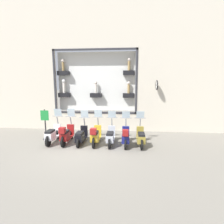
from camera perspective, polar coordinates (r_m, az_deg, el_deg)
ground_plane at (r=8.61m, az=-9.62°, el=-11.91°), size 120.00×120.00×0.00m
building_facade at (r=11.74m, az=-5.64°, el=20.62°), size 1.21×36.00×10.55m
scooter_olive_0 at (r=8.93m, az=9.40°, el=-8.15°), size 1.80×0.61×1.62m
scooter_navy_1 at (r=8.83m, az=4.45°, el=-8.01°), size 1.80×0.61×1.61m
scooter_silver_2 at (r=8.94m, az=-0.48°, el=-8.01°), size 1.80×0.60×1.61m
scooter_yellow_3 at (r=8.98m, az=-5.40°, el=-7.62°), size 1.81×0.60×1.67m
scooter_black_4 at (r=9.22m, az=-10.04°, el=-7.73°), size 1.79×0.60×1.63m
scooter_red_5 at (r=9.38m, az=-14.67°, el=-7.11°), size 1.81×0.60×1.71m
scooter_white_6 at (r=9.72m, az=-18.80°, el=-6.97°), size 1.81×0.61×1.69m
shop_sign_post at (r=10.32m, az=-20.98°, el=-3.49°), size 0.36×0.45×1.69m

